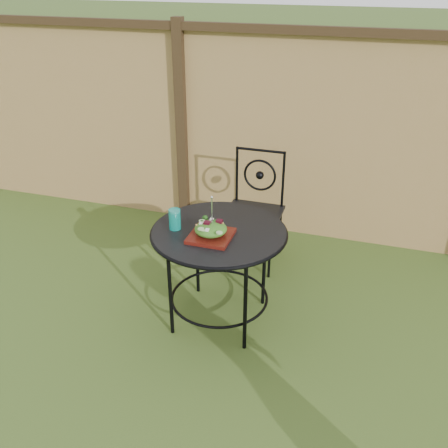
# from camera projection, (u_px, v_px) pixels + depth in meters

# --- Properties ---
(ground) EXTENTS (60.00, 60.00, 0.00)m
(ground) POSITION_uv_depth(u_px,v_px,m) (257.00, 406.00, 2.93)
(ground) COLOR #274516
(ground) RESTS_ON ground
(fence) EXTENTS (8.00, 0.12, 1.90)m
(fence) POSITION_uv_depth(u_px,v_px,m) (323.00, 138.00, 4.33)
(fence) COLOR tan
(fence) RESTS_ON ground
(patio_table) EXTENTS (0.92, 0.92, 0.72)m
(patio_table) POSITION_uv_depth(u_px,v_px,m) (219.00, 248.00, 3.39)
(patio_table) COLOR black
(patio_table) RESTS_ON ground
(patio_chair) EXTENTS (0.46, 0.46, 0.95)m
(patio_chair) POSITION_uv_depth(u_px,v_px,m) (255.00, 206.00, 4.16)
(patio_chair) COLOR black
(patio_chair) RESTS_ON ground
(salad_plate) EXTENTS (0.27, 0.27, 0.02)m
(salad_plate) POSITION_uv_depth(u_px,v_px,m) (211.00, 236.00, 3.23)
(salad_plate) COLOR #3E0809
(salad_plate) RESTS_ON patio_table
(salad) EXTENTS (0.21, 0.21, 0.08)m
(salad) POSITION_uv_depth(u_px,v_px,m) (211.00, 229.00, 3.21)
(salad) COLOR #235614
(salad) RESTS_ON salad_plate
(fork) EXTENTS (0.01, 0.01, 0.18)m
(fork) POSITION_uv_depth(u_px,v_px,m) (212.00, 211.00, 3.14)
(fork) COLOR silver
(fork) RESTS_ON salad
(drinking_glass) EXTENTS (0.08, 0.08, 0.14)m
(drinking_glass) POSITION_uv_depth(u_px,v_px,m) (175.00, 219.00, 3.31)
(drinking_glass) COLOR #0C9484
(drinking_glass) RESTS_ON patio_table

